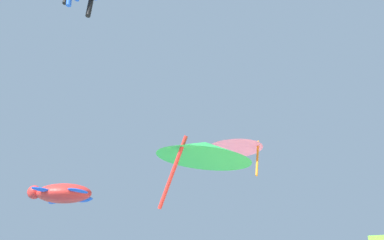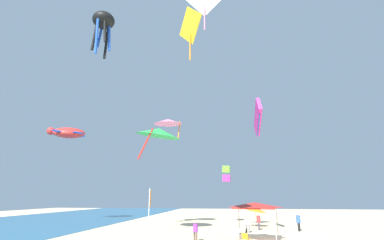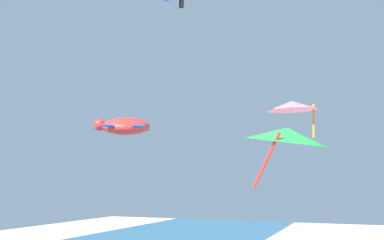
# 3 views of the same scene
# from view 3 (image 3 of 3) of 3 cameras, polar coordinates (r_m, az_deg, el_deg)

# --- Properties ---
(kite_delta_green) EXTENTS (6.17, 6.20, 3.80)m
(kite_delta_green) POSITION_cam_3_polar(r_m,az_deg,el_deg) (23.18, 13.29, -2.10)
(kite_delta_green) COLOR green
(kite_turtle_red) EXTENTS (5.55, 5.71, 2.46)m
(kite_turtle_red) POSITION_cam_3_polar(r_m,az_deg,el_deg) (38.70, -9.57, -0.90)
(kite_turtle_red) COLOR red
(kite_delta_pink) EXTENTS (3.72, 3.68, 2.91)m
(kite_delta_pink) POSITION_cam_3_polar(r_m,az_deg,el_deg) (29.55, 14.06, 1.97)
(kite_delta_pink) COLOR pink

